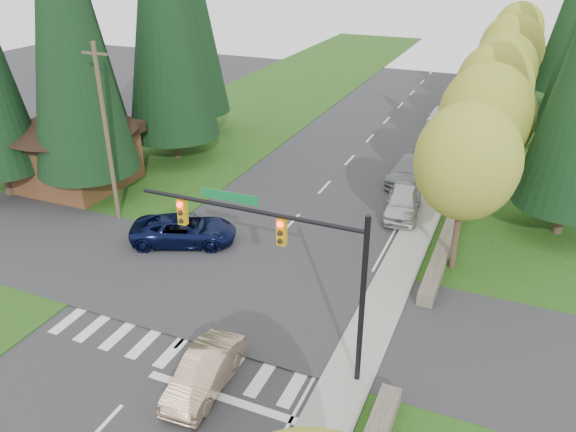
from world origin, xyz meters
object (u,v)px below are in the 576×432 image
Objects in this scene: suv_navy at (184,230)px; parked_car_e at (458,104)px; parked_car_a at (403,202)px; parked_car_b at (408,170)px; parked_car_c at (436,144)px; parked_car_d at (439,115)px; sedan_champagne at (204,372)px.

suv_navy is 1.09× the size of parked_car_e.
parked_car_a is 0.91× the size of parked_car_b.
parked_car_a is at bearing -93.64° from parked_car_e.
parked_car_c is (-0.04, 11.50, -0.03)m from parked_car_a.
sedan_champagne is at bearing -91.81° from parked_car_d.
sedan_champagne is 0.83× the size of parked_car_e.
suv_navy is at bearing 122.53° from sedan_champagne.
parked_car_b is at bearing -96.08° from parked_car_e.
parked_car_c is at bearing -49.66° from suv_navy.
parked_car_d is 0.81× the size of parked_car_e.
parked_car_b is at bearing -57.21° from suv_navy.
parked_car_b is 1.11× the size of parked_car_c.
parked_car_d is (-1.17, 19.58, -0.12)m from parked_car_a.
parked_car_d is 4.60m from parked_car_e.
parked_car_e reaches higher than parked_car_d.
parked_car_e is (1.00, 4.49, 0.04)m from parked_car_d.
sedan_champagne is 0.79× the size of parked_car_b.
suv_navy is 21.83m from parked_car_c.
parked_car_c reaches higher than parked_car_d.
parked_car_c is at bearing 79.55° from sedan_champagne.
suv_navy reaches higher than parked_car_e.
parked_car_b reaches higher than parked_car_d.
sedan_champagne is 0.76× the size of suv_navy.
parked_car_b is at bearing -87.02° from parked_car_d.
parked_car_a is 19.61m from parked_car_d.
parked_car_b is 1.30× the size of parked_car_d.
parked_car_e is at bearing 83.68° from parked_car_a.
parked_car_c is at bearing -80.39° from parked_car_d.
parked_car_c is at bearing 83.55° from parked_car_b.
suv_navy is 33.48m from parked_car_e.
parked_car_c is 1.17× the size of parked_car_d.
parked_car_a is at bearing -74.05° from suv_navy.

